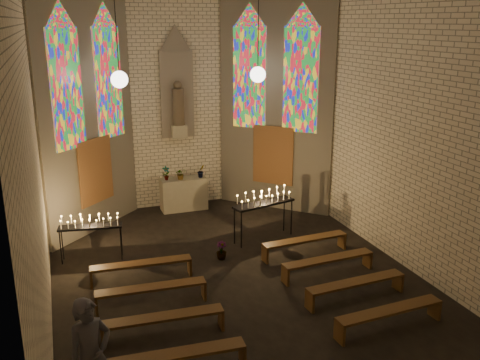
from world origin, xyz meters
The scene contains 18 objects.
floor centered at (0.00, 0.00, 0.00)m, with size 12.00×12.00×0.00m, color black.
room centered at (0.00, 3.37, 3.72)m, with size 8.22×12.43×7.00m.
altar centered at (0.00, 5.45, 0.50)m, with size 1.40×0.60×1.00m, color #B9B397.
flower_vase_left centered at (-0.52, 5.44, 1.22)m, with size 0.23×0.15×0.43m, color #4C723F.
flower_vase_center centered at (-0.09, 5.36, 1.18)m, with size 0.32×0.27×0.35m, color #4C723F.
flower_vase_right centered at (0.55, 5.37, 1.20)m, with size 0.22×0.18×0.41m, color #4C723F.
aisle_flower_pot centered at (0.00, 1.59, 0.23)m, with size 0.25×0.25×0.45m, color #4C723F.
votive_stand_left centered at (-3.00, 2.63, 0.95)m, with size 1.54×0.60×1.11m.
votive_stand_right centered at (1.44, 2.42, 1.10)m, with size 1.80×0.82×1.28m.
pew_left_0 centered at (-2.04, 1.15, 0.35)m, with size 2.27×0.45×0.43m.
pew_right_0 centered at (2.04, 1.15, 0.35)m, with size 2.27×0.45×0.43m.
pew_left_1 centered at (-2.04, -0.05, 0.35)m, with size 2.27×0.45×0.43m.
pew_right_1 centered at (2.04, -0.05, 0.35)m, with size 2.27×0.45×0.43m.
pew_left_2 centered at (-2.04, -1.25, 0.35)m, with size 2.27×0.45×0.43m.
pew_right_2 centered at (2.04, -1.25, 0.35)m, with size 2.27×0.45×0.43m.
pew_left_3 centered at (-2.04, -2.45, 0.35)m, with size 2.27×0.45×0.43m.
pew_right_3 centered at (2.04, -2.45, 0.35)m, with size 2.27×0.45×0.43m.
visitor centered at (-3.42, -2.85, 0.93)m, with size 0.68×0.45×1.86m, color #504E59.
Camera 1 is at (-3.62, -9.93, 5.66)m, focal length 40.00 mm.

